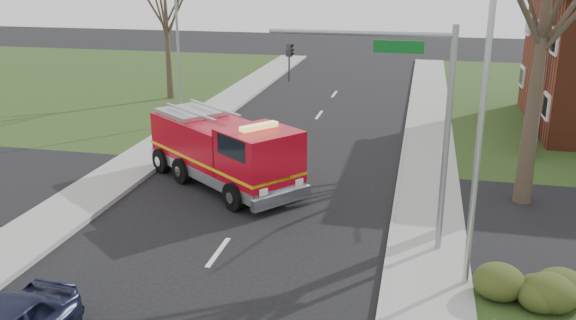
# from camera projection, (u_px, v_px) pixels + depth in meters

# --- Properties ---
(ground) EXTENTS (120.00, 120.00, 0.00)m
(ground) POSITION_uv_depth(u_px,v_px,m) (218.00, 252.00, 18.48)
(ground) COLOR black
(ground) RESTS_ON ground
(sidewalk_right) EXTENTS (2.40, 80.00, 0.15)m
(sidewalk_right) POSITION_uv_depth(u_px,v_px,m) (427.00, 272.00, 17.18)
(sidewalk_right) COLOR gray
(sidewalk_right) RESTS_ON ground
(sidewalk_left) EXTENTS (2.40, 80.00, 0.15)m
(sidewalk_left) POSITION_uv_depth(u_px,v_px,m) (36.00, 232.00, 19.75)
(sidewalk_left) COLOR gray
(sidewalk_left) RESTS_ON ground
(health_center_sign) EXTENTS (0.12, 2.00, 1.40)m
(health_center_sign) POSITION_uv_depth(u_px,v_px,m) (527.00, 136.00, 27.65)
(health_center_sign) COLOR #551315
(health_center_sign) RESTS_ON ground
(hedge_corner) EXTENTS (2.80, 2.00, 0.90)m
(hedge_corner) POSITION_uv_depth(u_px,v_px,m) (541.00, 284.00, 15.51)
(hedge_corner) COLOR #2E3714
(hedge_corner) RESTS_ON lawn_right
(bare_tree_far) EXTENTS (5.25, 5.25, 10.50)m
(bare_tree_far) POSITION_uv_depth(u_px,v_px,m) (545.00, 6.00, 28.14)
(bare_tree_far) COLOR #372B20
(bare_tree_far) RESTS_ON ground
(bare_tree_left) EXTENTS (4.50, 4.50, 9.00)m
(bare_tree_left) POSITION_uv_depth(u_px,v_px,m) (166.00, 11.00, 37.41)
(bare_tree_left) COLOR #372B20
(bare_tree_left) RESTS_ON ground
(traffic_signal_mast) EXTENTS (5.29, 0.18, 6.80)m
(traffic_signal_mast) POSITION_uv_depth(u_px,v_px,m) (403.00, 98.00, 17.35)
(traffic_signal_mast) COLOR gray
(traffic_signal_mast) RESTS_ON ground
(streetlight_pole) EXTENTS (1.48, 0.16, 8.40)m
(streetlight_pole) POSITION_uv_depth(u_px,v_px,m) (478.00, 124.00, 15.14)
(streetlight_pole) COLOR #B7BABF
(streetlight_pole) RESTS_ON ground
(utility_pole_far) EXTENTS (0.14, 0.14, 7.00)m
(utility_pole_far) POSITION_uv_depth(u_px,v_px,m) (179.00, 61.00, 31.81)
(utility_pole_far) COLOR gray
(utility_pole_far) RESTS_ON ground
(fire_engine) EXTENTS (7.26, 6.45, 2.94)m
(fire_engine) POSITION_uv_depth(u_px,v_px,m) (224.00, 153.00, 23.73)
(fire_engine) COLOR #AA0717
(fire_engine) RESTS_ON ground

